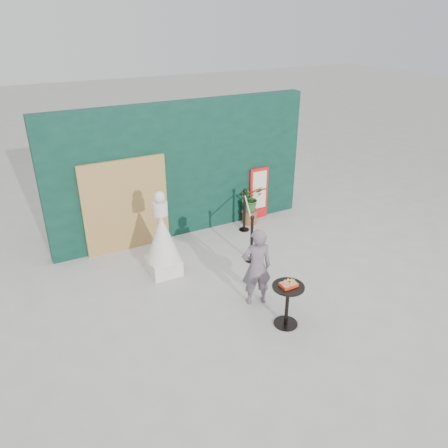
{
  "coord_description": "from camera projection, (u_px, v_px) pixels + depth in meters",
  "views": [
    {
      "loc": [
        -3.55,
        -5.42,
        4.64
      ],
      "look_at": [
        0.0,
        1.2,
        1.0
      ],
      "focal_mm": 35.0,
      "sensor_mm": 36.0,
      "label": 1
    }
  ],
  "objects": [
    {
      "name": "ground",
      "position": [
        256.0,
        300.0,
        7.83
      ],
      "size": [
        60.0,
        60.0,
        0.0
      ],
      "primitive_type": "plane",
      "color": "#ADAAA5",
      "rests_on": "ground"
    },
    {
      "name": "back_wall",
      "position": [
        183.0,
        170.0,
        9.68
      ],
      "size": [
        6.0,
        0.3,
        3.0
      ],
      "primitive_type": "cube",
      "color": "black",
      "rests_on": "ground"
    },
    {
      "name": "bamboo_fence",
      "position": [
        126.0,
        206.0,
        9.13
      ],
      "size": [
        1.8,
        0.08,
        2.0
      ],
      "primitive_type": "cube",
      "color": "tan",
      "rests_on": "ground"
    },
    {
      "name": "woman",
      "position": [
        257.0,
        267.0,
        7.47
      ],
      "size": [
        0.6,
        0.47,
        1.44
      ],
      "primitive_type": "imported",
      "rotation": [
        0.0,
        0.0,
        2.87
      ],
      "color": "slate",
      "rests_on": "ground"
    },
    {
      "name": "menu_board",
      "position": [
        258.0,
        193.0,
        10.7
      ],
      "size": [
        0.5,
        0.07,
        1.3
      ],
      "color": "red",
      "rests_on": "ground"
    },
    {
      "name": "statue",
      "position": [
        162.0,
        241.0,
        8.34
      ],
      "size": [
        0.67,
        0.67,
        1.73
      ],
      "color": "silver",
      "rests_on": "ground"
    },
    {
      "name": "cafe_table",
      "position": [
        287.0,
        299.0,
        7.01
      ],
      "size": [
        0.52,
        0.52,
        0.75
      ],
      "color": "black",
      "rests_on": "ground"
    },
    {
      "name": "food_basket",
      "position": [
        289.0,
        284.0,
        6.88
      ],
      "size": [
        0.26,
        0.19,
        0.11
      ],
      "color": "red",
      "rests_on": "cafe_table"
    },
    {
      "name": "planter",
      "position": [
        250.0,
        202.0,
        10.45
      ],
      "size": [
        0.58,
        0.5,
        0.98
      ],
      "color": "#985C31",
      "rests_on": "ground"
    },
    {
      "name": "stanchion_barrier",
      "position": [
        248.0,
        224.0,
        9.49
      ],
      "size": [
        0.84,
        1.54,
        1.03
      ],
      "color": "black",
      "rests_on": "ground"
    }
  ]
}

